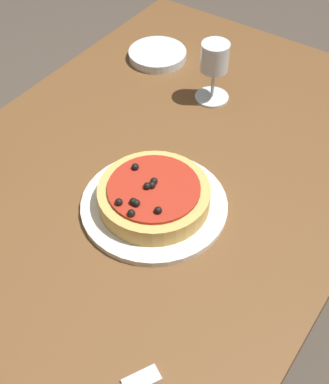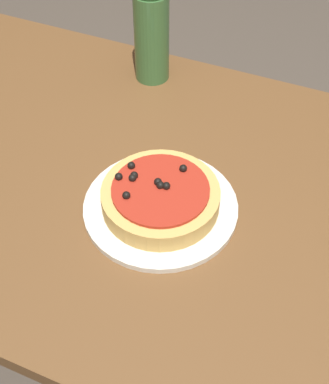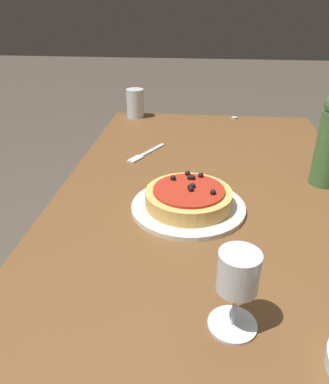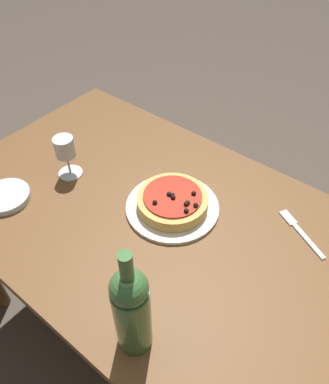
% 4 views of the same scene
% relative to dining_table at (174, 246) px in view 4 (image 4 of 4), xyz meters
% --- Properties ---
extents(ground_plane, '(14.00, 14.00, 0.00)m').
position_rel_dining_table_xyz_m(ground_plane, '(0.00, 0.00, -0.62)').
color(ground_plane, '#4C4238').
extents(dining_table, '(1.49, 0.81, 0.71)m').
position_rel_dining_table_xyz_m(dining_table, '(0.00, 0.00, 0.00)').
color(dining_table, brown).
rests_on(dining_table, ground_plane).
extents(dinner_plate, '(0.28, 0.28, 0.01)m').
position_rel_dining_table_xyz_m(dinner_plate, '(0.05, -0.06, 0.09)').
color(dinner_plate, silver).
rests_on(dinner_plate, dining_table).
extents(pizza, '(0.21, 0.21, 0.05)m').
position_rel_dining_table_xyz_m(pizza, '(0.05, -0.06, 0.12)').
color(pizza, tan).
rests_on(pizza, dinner_plate).
extents(wine_glass, '(0.08, 0.08, 0.14)m').
position_rel_dining_table_xyz_m(wine_glass, '(0.41, 0.03, 0.18)').
color(wine_glass, silver).
rests_on(wine_glass, dining_table).
extents(wine_bottle, '(0.08, 0.08, 0.32)m').
position_rel_dining_table_xyz_m(wine_bottle, '(-0.13, 0.31, 0.22)').
color(wine_bottle, '#3D6B38').
rests_on(wine_bottle, dining_table).
extents(side_bowl, '(0.15, 0.15, 0.02)m').
position_rel_dining_table_xyz_m(side_bowl, '(0.47, 0.23, 0.09)').
color(side_bowl, silver).
rests_on(side_bowl, dining_table).
extents(fork, '(0.17, 0.11, 0.00)m').
position_rel_dining_table_xyz_m(fork, '(-0.28, -0.21, 0.09)').
color(fork, silver).
rests_on(fork, dining_table).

